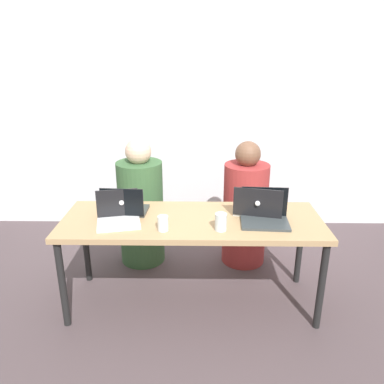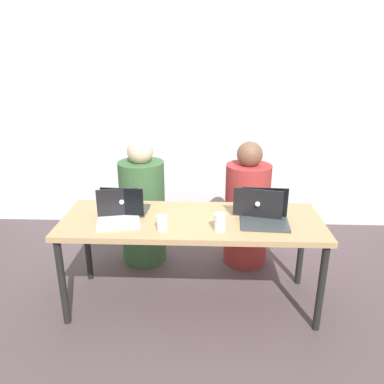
# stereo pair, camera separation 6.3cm
# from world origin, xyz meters

# --- Properties ---
(ground_plane) EXTENTS (12.00, 12.00, 0.00)m
(ground_plane) POSITION_xyz_m (0.00, 0.00, 0.00)
(ground_plane) COLOR #4D3F43
(back_wall) EXTENTS (4.86, 0.10, 2.45)m
(back_wall) POSITION_xyz_m (0.00, 1.52, 1.23)
(back_wall) COLOR silver
(back_wall) RESTS_ON ground
(desk) EXTENTS (1.87, 0.67, 0.70)m
(desk) POSITION_xyz_m (0.00, 0.00, 0.64)
(desk) COLOR tan
(desk) RESTS_ON ground
(person_on_left) EXTENTS (0.46, 0.46, 1.15)m
(person_on_left) POSITION_xyz_m (-0.47, 0.64, 0.51)
(person_on_left) COLOR #375C35
(person_on_left) RESTS_ON ground
(person_on_right) EXTENTS (0.45, 0.45, 1.13)m
(person_on_right) POSITION_xyz_m (0.47, 0.64, 0.50)
(person_on_right) COLOR #9E2F2F
(person_on_right) RESTS_ON ground
(laptop_front_left) EXTENTS (0.34, 0.29, 0.22)m
(laptop_front_left) POSITION_xyz_m (-0.51, -0.07, 0.75)
(laptop_front_left) COLOR silver
(laptop_front_left) RESTS_ON desk
(laptop_back_right) EXTENTS (0.39, 0.31, 0.23)m
(laptop_back_right) POSITION_xyz_m (0.48, 0.08, 0.75)
(laptop_back_right) COLOR silver
(laptop_back_right) RESTS_ON desk
(laptop_back_left) EXTENTS (0.33, 0.27, 0.22)m
(laptop_back_left) POSITION_xyz_m (-0.50, 0.09, 0.75)
(laptop_back_left) COLOR #393C3B
(laptop_back_left) RESTS_ON desk
(laptop_front_right) EXTENTS (0.34, 0.28, 0.23)m
(laptop_front_right) POSITION_xyz_m (0.51, -0.04, 0.75)
(laptop_front_right) COLOR #353C3F
(laptop_front_right) RESTS_ON desk
(water_glass_left) EXTENTS (0.07, 0.07, 0.10)m
(water_glass_left) POSITION_xyz_m (-0.19, -0.19, 0.75)
(water_glass_left) COLOR white
(water_glass_left) RESTS_ON desk
(water_glass_right) EXTENTS (0.08, 0.08, 0.12)m
(water_glass_right) POSITION_xyz_m (0.20, -0.18, 0.76)
(water_glass_right) COLOR silver
(water_glass_right) RESTS_ON desk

